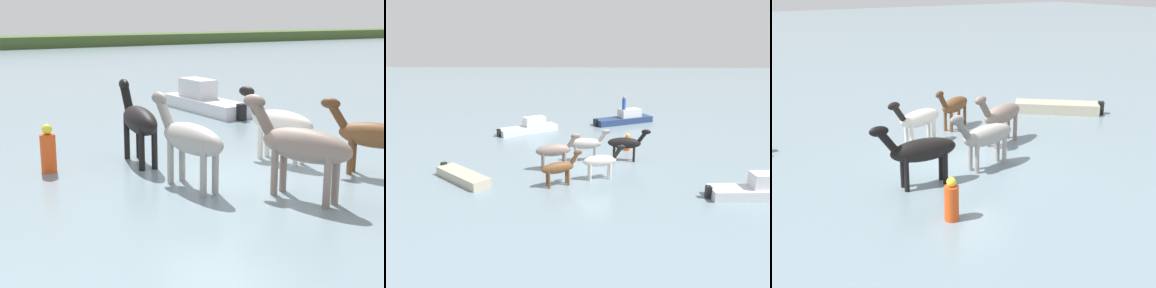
{
  "view_description": "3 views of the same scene",
  "coord_description": "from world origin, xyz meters",
  "views": [
    {
      "loc": [
        -6.52,
        -9.91,
        3.63
      ],
      "look_at": [
        -0.31,
        0.74,
        0.7
      ],
      "focal_mm": 51.81,
      "sensor_mm": 36.0,
      "label": 1
    },
    {
      "loc": [
        20.42,
        -0.03,
        7.03
      ],
      "look_at": [
        -0.81,
        -0.63,
        1.05
      ],
      "focal_mm": 34.9,
      "sensor_mm": 36.0,
      "label": 2
    },
    {
      "loc": [
        -11.83,
        7.86,
        5.64
      ],
      "look_at": [
        -0.4,
        0.39,
        0.75
      ],
      "focal_mm": 43.56,
      "sensor_mm": 36.0,
      "label": 3
    }
  ],
  "objects": [
    {
      "name": "buoy_channel_marker",
      "position": [
        -3.13,
        2.54,
        0.51
      ],
      "size": [
        0.36,
        0.36,
        1.14
      ],
      "color": "#E54C19",
      "rests_on": "ground_plane"
    },
    {
      "name": "horse_lead",
      "position": [
        0.66,
        -1.86,
        1.09
      ],
      "size": [
        1.14,
        2.55,
        1.98
      ],
      "rotation": [
        0.0,
        0.0,
        1.87
      ],
      "color": "gray",
      "rests_on": "ground_plane"
    },
    {
      "name": "boat_skiff_near",
      "position": [
        2.58,
        -6.49,
        0.16
      ],
      "size": [
        3.13,
        3.38,
        0.71
      ],
      "rotation": [
        0.0,
        0.0,
        0.85
      ],
      "color": "#B7AD93",
      "rests_on": "ground_plane"
    },
    {
      "name": "ground_plane",
      "position": [
        0.0,
        0.0,
        0.0
      ],
      "size": [
        155.25,
        155.25,
        0.0
      ],
      "primitive_type": "plane",
      "color": "gray"
    },
    {
      "name": "horse_pinto_flank",
      "position": [
        -0.97,
        2.21,
        1.08
      ],
      "size": [
        0.8,
        2.53,
        1.96
      ],
      "rotation": [
        0.0,
        0.0,
        1.45
      ],
      "color": "black",
      "rests_on": "ground_plane"
    },
    {
      "name": "horse_dun_straggler",
      "position": [
        -0.87,
        -0.11,
        1.06
      ],
      "size": [
        0.79,
        2.49,
        1.92
      ],
      "rotation": [
        0.0,
        0.0,
        1.69
      ],
      "color": "#9E9993",
      "rests_on": "ground_plane"
    },
    {
      "name": "horse_gray_outer",
      "position": [
        2.14,
        0.65,
        0.98
      ],
      "size": [
        0.96,
        2.3,
        1.78
      ],
      "rotation": [
        0.0,
        0.0,
        1.83
      ],
      "color": "silver",
      "rests_on": "ground_plane"
    },
    {
      "name": "horse_chestnut_trailing",
      "position": [
        3.12,
        -1.44,
        0.94
      ],
      "size": [
        1.29,
        2.11,
        1.71
      ],
      "rotation": [
        0.0,
        0.0,
        2.04
      ],
      "color": "brown",
      "rests_on": "ground_plane"
    }
  ]
}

